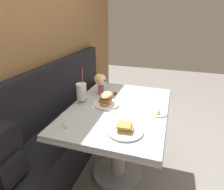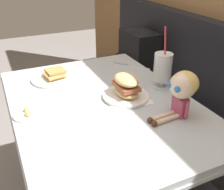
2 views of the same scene
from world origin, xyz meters
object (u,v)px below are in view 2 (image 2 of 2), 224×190
Objects in this scene: sandwich_plate at (126,89)px; butter_saucer at (28,114)px; toast_plate at (55,77)px; butter_knife at (125,64)px; milkshake_glass at (163,69)px; backpack at (138,53)px; seated_doll at (182,88)px.

sandwich_plate is 1.83× the size of butter_saucer.
toast_plate is 1.26× the size of butter_knife.
backpack is (-0.70, 0.27, -0.18)m from milkshake_glass.
butter_saucer is 1.17m from backpack.
milkshake_glass reaches higher than seated_doll.
toast_plate is at bearing -143.34° from sandwich_plate.
seated_doll is (0.57, 0.39, 0.11)m from toast_plate.
butter_saucer is at bearing -90.55° from milkshake_glass.
butter_saucer is (-0.03, -0.45, -0.04)m from sandwich_plate.
sandwich_plate reaches higher than butter_knife.
seated_doll is (0.23, 0.13, 0.08)m from sandwich_plate.
backpack is (-0.69, 0.94, -0.09)m from butter_saucer.
milkshake_glass is at bearing 56.04° from toast_plate.
butter_saucer reaches higher than butter_knife.
toast_plate is at bearing -85.96° from butter_knife.
milkshake_glass is 2.63× the size of butter_saucer.
backpack is (-0.35, 0.30, -0.09)m from butter_knife.
toast_plate is at bearing 147.87° from butter_saucer.
seated_doll is at bearing 65.75° from butter_saucer.
seated_doll is (0.61, -0.06, 0.12)m from butter_knife.
butter_saucer is (0.31, -0.20, -0.01)m from toast_plate.
backpack is (-0.73, 0.49, -0.13)m from sandwich_plate.
seated_doll is at bearing -5.34° from butter_knife.
butter_knife is (-0.03, 0.45, -0.01)m from toast_plate.
milkshake_glass is at bearing 89.45° from butter_saucer.
toast_plate is at bearing -123.96° from milkshake_glass.
milkshake_glass is 0.27m from seated_doll.
sandwich_plate is at bearing 36.66° from toast_plate.
seated_doll reaches higher than backpack.
sandwich_plate reaches higher than backpack.
toast_plate is 0.70m from seated_doll.
milkshake_glass is 0.36m from butter_knife.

